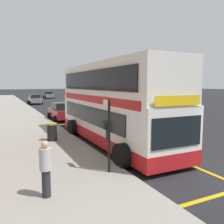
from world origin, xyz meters
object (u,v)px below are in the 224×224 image
(parked_car_grey_behind, at_px, (48,95))
(litter_bin, at_px, (52,132))
(double_decker_bus, at_px, (112,106))
(parked_car_grey_far, at_px, (35,99))
(bus_stop_sign, at_px, (108,128))
(pedestrian_waiting_near_sign, at_px, (46,167))
(parked_car_maroon_kerbside, at_px, (62,111))
(parked_car_maroon_across, at_px, (84,102))

(parked_car_grey_behind, height_order, litter_bin, parked_car_grey_behind)
(double_decker_bus, relative_size, parked_car_grey_behind, 2.55)
(parked_car_grey_far, bearing_deg, bus_stop_sign, -93.29)
(parked_car_grey_far, distance_m, pedestrian_waiting_near_sign, 34.58)
(bus_stop_sign, xyz_separation_m, parked_car_maroon_kerbside, (1.76, 13.88, -0.93))
(bus_stop_sign, distance_m, litter_bin, 5.84)
(parked_car_grey_behind, bearing_deg, parked_car_grey_far, -108.73)
(bus_stop_sign, height_order, parked_car_grey_far, bus_stop_sign)
(parked_car_maroon_kerbside, bearing_deg, double_decker_bus, -90.22)
(parked_car_maroon_kerbside, bearing_deg, parked_car_maroon_across, 58.14)
(parked_car_grey_behind, bearing_deg, litter_bin, -100.64)
(parked_car_grey_far, height_order, litter_bin, parked_car_grey_far)
(parked_car_maroon_across, distance_m, litter_bin, 19.83)
(litter_bin, bearing_deg, bus_stop_sign, -81.55)
(bus_stop_sign, height_order, parked_car_maroon_kerbside, bus_stop_sign)
(parked_car_grey_behind, distance_m, pedestrian_waiting_near_sign, 50.42)
(parked_car_grey_behind, relative_size, parked_car_maroon_kerbside, 1.00)
(double_decker_bus, xyz_separation_m, parked_car_maroon_kerbside, (-0.42, 9.67, -1.26))
(parked_car_maroon_across, xyz_separation_m, pedestrian_waiting_near_sign, (-9.65, -24.76, 0.21))
(bus_stop_sign, distance_m, parked_car_maroon_across, 24.87)
(pedestrian_waiting_near_sign, relative_size, litter_bin, 1.65)
(parked_car_grey_far, distance_m, litter_bin, 27.78)
(parked_car_maroon_across, bearing_deg, bus_stop_sign, 72.96)
(double_decker_bus, xyz_separation_m, bus_stop_sign, (-2.18, -4.21, -0.34))
(double_decker_bus, distance_m, parked_car_grey_far, 29.12)
(pedestrian_waiting_near_sign, bearing_deg, double_decker_bus, 48.82)
(parked_car_maroon_across, xyz_separation_m, parked_car_maroon_kerbside, (-5.51, -9.88, 0.00))
(parked_car_grey_far, height_order, parked_car_grey_behind, same)
(bus_stop_sign, distance_m, parked_car_maroon_kerbside, 14.03)
(parked_car_maroon_across, height_order, pedestrian_waiting_near_sign, pedestrian_waiting_near_sign)
(parked_car_maroon_kerbside, bearing_deg, parked_car_grey_far, 86.51)
(double_decker_bus, xyz_separation_m, parked_car_maroon_across, (5.09, 19.55, -1.26))
(double_decker_bus, bearing_deg, parked_car_grey_behind, 83.57)
(double_decker_bus, relative_size, pedestrian_waiting_near_sign, 6.64)
(bus_stop_sign, bearing_deg, litter_bin, 98.45)
(parked_car_maroon_kerbside, height_order, litter_bin, parked_car_maroon_kerbside)
(litter_bin, bearing_deg, parked_car_maroon_across, 65.85)
(double_decker_bus, distance_m, parked_car_maroon_kerbside, 9.76)
(bus_stop_sign, xyz_separation_m, pedestrian_waiting_near_sign, (-2.38, -1.00, -0.72))
(parked_car_grey_behind, distance_m, litter_bin, 43.58)
(parked_car_maroon_across, bearing_deg, double_decker_bus, 75.37)
(parked_car_maroon_across, relative_size, litter_bin, 4.30)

